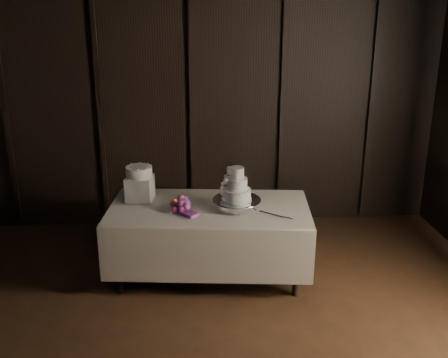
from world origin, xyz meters
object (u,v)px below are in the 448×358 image
box_pedestal (140,188)px  small_cake (139,172)px  display_table (209,238)px  wedding_cake (234,187)px  bouquet (183,204)px  cake_stand (237,204)px

box_pedestal → small_cake: (0.00, 0.00, 0.18)m
small_cake → box_pedestal: bearing=0.0°
box_pedestal → small_cake: small_cake is taller
display_table → wedding_cake: (0.25, -0.06, 0.56)m
small_cake → wedding_cake: bearing=-18.2°
bouquet → small_cake: (-0.44, 0.33, 0.24)m
cake_stand → bouquet: (-0.53, -0.03, 0.02)m
cake_stand → box_pedestal: size_ratio=1.86×
cake_stand → bouquet: bouquet is taller
bouquet → small_cake: bearing=143.4°
display_table → wedding_cake: size_ratio=6.24×
bouquet → small_cake: small_cake is taller
display_table → bouquet: size_ratio=5.22×
cake_stand → bouquet: size_ratio=1.21×
bouquet → small_cake: size_ratio=1.50×
wedding_cake → small_cake: size_ratio=1.25×
wedding_cake → box_pedestal: (-0.94, 0.31, -0.10)m
display_table → box_pedestal: bearing=166.0°
display_table → cake_stand: (0.27, -0.05, 0.39)m
box_pedestal → cake_stand: bearing=-17.0°
cake_stand → wedding_cake: (-0.02, -0.01, 0.18)m
wedding_cake → box_pedestal: size_ratio=1.28×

